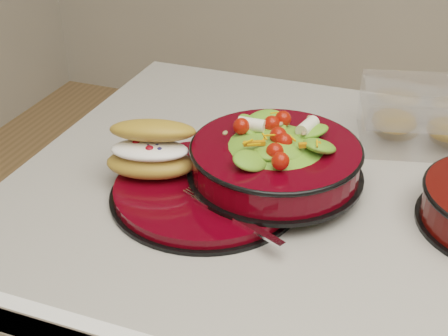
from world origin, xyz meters
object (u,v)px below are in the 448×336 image
(salad_bowl, at_px, (276,153))
(fork, at_px, (234,216))
(croissant, at_px, (152,149))
(dinner_plate, at_px, (206,190))
(pastry_box, at_px, (423,117))

(salad_bowl, xyz_separation_m, fork, (-0.02, -0.12, -0.04))
(croissant, xyz_separation_m, fork, (0.15, -0.07, -0.04))
(dinner_plate, bearing_deg, fork, -44.16)
(pastry_box, bearing_deg, dinner_plate, -147.81)
(croissant, bearing_deg, pastry_box, 21.83)
(dinner_plate, xyz_separation_m, salad_bowl, (0.08, 0.06, 0.05))
(pastry_box, bearing_deg, croissant, -156.28)
(fork, height_order, pastry_box, pastry_box)
(croissant, relative_size, fork, 0.96)
(croissant, bearing_deg, dinner_plate, -19.57)
(salad_bowl, relative_size, pastry_box, 1.14)
(dinner_plate, bearing_deg, salad_bowl, 34.16)
(dinner_plate, relative_size, pastry_box, 1.23)
(dinner_plate, relative_size, croissant, 1.91)
(croissant, bearing_deg, salad_bowl, 1.13)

